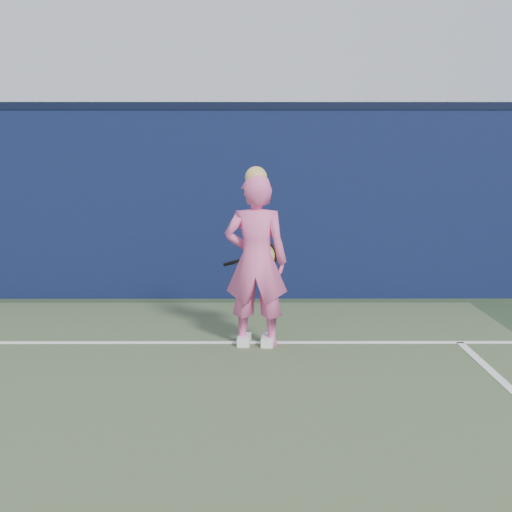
{
  "coord_description": "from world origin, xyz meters",
  "views": [
    {
      "loc": [
        2.68,
        -3.11,
        1.93
      ],
      "look_at": [
        2.7,
        3.94,
        0.92
      ],
      "focal_mm": 50.0,
      "sensor_mm": 36.0,
      "label": 1
    }
  ],
  "objects": [
    {
      "name": "backstop_wall",
      "position": [
        0.0,
        6.5,
        1.25
      ],
      "size": [
        24.0,
        0.4,
        2.5
      ],
      "primitive_type": "cube",
      "color": "#0B1532",
      "rests_on": "ground"
    },
    {
      "name": "wall_cap",
      "position": [
        0.0,
        6.5,
        2.55
      ],
      "size": [
        24.0,
        0.42,
        0.1
      ],
      "primitive_type": "cube",
      "color": "black",
      "rests_on": "backstop_wall"
    },
    {
      "name": "player",
      "position": [
        2.7,
        3.94,
        0.87
      ],
      "size": [
        0.66,
        0.47,
        1.81
      ],
      "rotation": [
        0.0,
        0.0,
        3.06
      ],
      "color": "pink",
      "rests_on": "ground"
    },
    {
      "name": "racket",
      "position": [
        2.74,
        4.33,
        0.86
      ],
      "size": [
        0.59,
        0.24,
        0.33
      ],
      "rotation": [
        0.0,
        0.0,
        -0.43
      ],
      "color": "black",
      "rests_on": "ground"
    }
  ]
}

